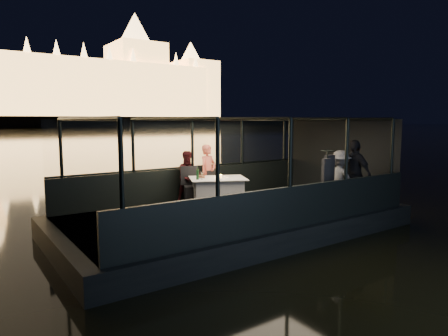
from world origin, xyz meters
TOP-DOWN VIEW (x-y plane):
  - boat_hull at (0.00, 0.00)m, footprint 8.60×4.40m
  - boat_deck at (0.00, 0.00)m, footprint 8.00×4.00m
  - gunwale_port at (0.00, 2.00)m, footprint 8.00×0.08m
  - gunwale_starboard at (0.00, -2.00)m, footprint 8.00×0.08m
  - cabin_glass_port at (0.00, 2.00)m, footprint 8.00×0.02m
  - cabin_glass_starboard at (0.00, -2.00)m, footprint 8.00×0.02m
  - cabin_roof_glass at (0.00, 0.00)m, footprint 8.00×4.00m
  - end_wall_fore at (-4.00, 0.00)m, footprint 0.02×4.00m
  - end_wall_aft at (4.00, 0.00)m, footprint 0.02×4.00m
  - canopy_ribs at (0.00, 0.00)m, footprint 8.00×4.00m
  - dining_table_central at (-0.03, 0.65)m, footprint 1.75×1.55m
  - chair_port_left at (-0.41, 1.27)m, footprint 0.62×0.62m
  - chair_port_right at (0.29, 1.16)m, footprint 0.48×0.48m
  - coat_stand at (1.68, -1.54)m, footprint 0.51×0.45m
  - person_woman_coral at (0.20, 1.49)m, footprint 0.66×0.53m
  - person_man_maroon at (-0.34, 1.65)m, footprint 0.77×0.65m
  - passenger_stripe at (2.44, -1.32)m, footprint 0.66×1.03m
  - passenger_dark at (2.81, -1.44)m, footprint 0.48×1.06m
  - wine_bottle at (-0.60, 0.71)m, footprint 0.08×0.08m
  - bread_basket at (-0.40, 0.85)m, footprint 0.24×0.24m
  - amber_candle at (0.09, 0.69)m, footprint 0.06×0.06m
  - plate_near at (0.38, 0.70)m, footprint 0.28×0.28m
  - plate_far at (-0.44, 0.86)m, footprint 0.28×0.28m
  - wine_glass_white at (-0.51, 0.66)m, footprint 0.06×0.06m
  - wine_glass_red at (0.20, 0.97)m, footprint 0.08×0.08m

SIDE VIEW (x-z plane):
  - boat_hull at x=0.00m, z-range -0.50..0.50m
  - boat_deck at x=0.00m, z-range 0.46..0.50m
  - dining_table_central at x=-0.03m, z-range 0.50..1.27m
  - gunwale_port at x=0.00m, z-range 0.50..1.40m
  - gunwale_starboard at x=0.00m, z-range 0.50..1.40m
  - chair_port_left at x=-0.41m, z-range 0.45..1.45m
  - chair_port_right at x=0.29m, z-range 0.52..1.38m
  - person_woman_coral at x=0.20m, z-range 0.46..2.04m
  - person_man_maroon at x=-0.34m, z-range 0.54..1.96m
  - plate_near at x=0.38m, z-range 1.27..1.28m
  - plate_far at x=-0.44m, z-range 1.27..1.28m
  - bread_basket at x=-0.40m, z-range 1.27..1.34m
  - amber_candle at x=0.09m, z-range 1.26..1.35m
  - passenger_stripe at x=2.44m, z-range 0.60..2.10m
  - passenger_dark at x=2.81m, z-range 0.46..2.24m
  - wine_glass_white at x=-0.51m, z-range 1.27..1.45m
  - wine_glass_red at x=0.20m, z-range 1.26..1.46m
  - coat_stand at x=1.68m, z-range 0.61..2.19m
  - wine_bottle at x=-0.60m, z-range 1.25..1.58m
  - end_wall_fore at x=-4.00m, z-range 0.50..2.80m
  - end_wall_aft at x=4.00m, z-range 0.50..2.80m
  - canopy_ribs at x=0.00m, z-range 0.50..2.80m
  - cabin_glass_port at x=0.00m, z-range 1.40..2.80m
  - cabin_glass_starboard at x=0.00m, z-range 1.40..2.80m
  - cabin_roof_glass at x=0.00m, z-range 2.79..2.81m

